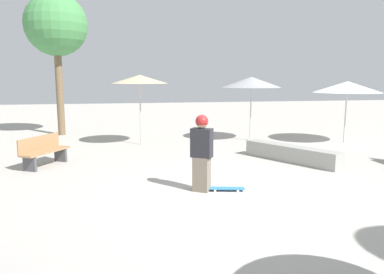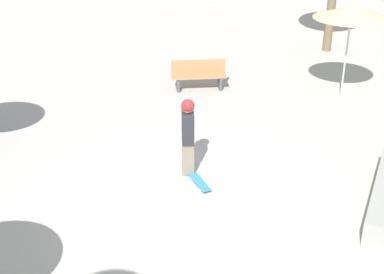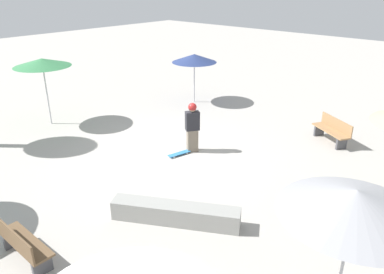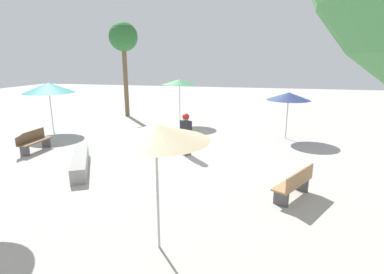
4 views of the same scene
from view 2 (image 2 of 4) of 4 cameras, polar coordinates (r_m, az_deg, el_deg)
name	(u,v)px [view 2 (image 2 of 4)]	position (r m, az deg, el deg)	size (l,w,h in m)	color
ground_plane	(192,196)	(10.67, -0.04, -6.27)	(60.00, 60.00, 0.00)	#ADA8A0
skater_main	(188,134)	(11.03, -0.44, 0.29)	(0.51, 0.45, 1.68)	#726656
skateboard	(199,182)	(11.00, 0.78, -4.81)	(0.82, 0.37, 0.07)	teal
bench_near	(199,75)	(15.79, 0.73, 6.60)	(1.18, 1.60, 0.85)	#47474C
shade_umbrella_tan	(352,13)	(15.27, 16.65, 12.59)	(2.04, 2.04, 2.57)	#B7B7BC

